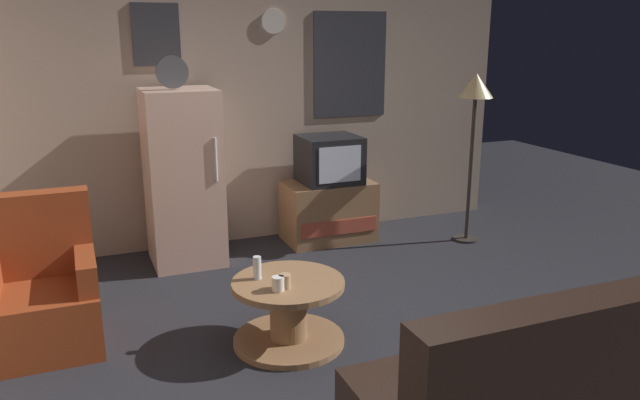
{
  "coord_description": "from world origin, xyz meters",
  "views": [
    {
      "loc": [
        -1.6,
        -3.2,
        1.96
      ],
      "look_at": [
        0.06,
        0.9,
        0.75
      ],
      "focal_mm": 34.82,
      "sensor_mm": 36.0,
      "label": 1
    }
  ],
  "objects_px": {
    "fridge": "(183,177)",
    "wine_glass": "(257,268)",
    "coffee_table": "(289,312)",
    "couch": "(544,399)",
    "tv_stand": "(328,211)",
    "mug_ceramic_tan": "(285,281)",
    "armchair": "(41,294)",
    "standing_lamp": "(475,99)",
    "crt_tv": "(329,159)",
    "mug_ceramic_white": "(278,284)"
  },
  "relations": [
    {
      "from": "armchair",
      "to": "mug_ceramic_tan",
      "type": "bearing_deg",
      "value": -26.47
    },
    {
      "from": "standing_lamp",
      "to": "coffee_table",
      "type": "height_order",
      "value": "standing_lamp"
    },
    {
      "from": "mug_ceramic_tan",
      "to": "tv_stand",
      "type": "bearing_deg",
      "value": 60.22
    },
    {
      "from": "standing_lamp",
      "to": "mug_ceramic_white",
      "type": "xyz_separation_m",
      "value": [
        -2.38,
        -1.42,
        -0.88
      ]
    },
    {
      "from": "standing_lamp",
      "to": "wine_glass",
      "type": "height_order",
      "value": "standing_lamp"
    },
    {
      "from": "fridge",
      "to": "tv_stand",
      "type": "relative_size",
      "value": 2.11
    },
    {
      "from": "coffee_table",
      "to": "wine_glass",
      "type": "xyz_separation_m",
      "value": [
        -0.17,
        0.1,
        0.29
      ]
    },
    {
      "from": "fridge",
      "to": "crt_tv",
      "type": "distance_m",
      "value": 1.38
    },
    {
      "from": "crt_tv",
      "to": "armchair",
      "type": "distance_m",
      "value": 2.82
    },
    {
      "from": "mug_ceramic_white",
      "to": "couch",
      "type": "bearing_deg",
      "value": -58.87
    },
    {
      "from": "crt_tv",
      "to": "mug_ceramic_tan",
      "type": "bearing_deg",
      "value": -120.0
    },
    {
      "from": "coffee_table",
      "to": "couch",
      "type": "distance_m",
      "value": 1.67
    },
    {
      "from": "fridge",
      "to": "couch",
      "type": "height_order",
      "value": "fridge"
    },
    {
      "from": "mug_ceramic_tan",
      "to": "couch",
      "type": "xyz_separation_m",
      "value": [
        0.78,
        -1.4,
        -0.16
      ]
    },
    {
      "from": "couch",
      "to": "coffee_table",
      "type": "bearing_deg",
      "value": 115.77
    },
    {
      "from": "fridge",
      "to": "wine_glass",
      "type": "relative_size",
      "value": 11.8
    },
    {
      "from": "wine_glass",
      "to": "mug_ceramic_tan",
      "type": "bearing_deg",
      "value": -61.27
    },
    {
      "from": "mug_ceramic_tan",
      "to": "armchair",
      "type": "relative_size",
      "value": 0.09
    },
    {
      "from": "standing_lamp",
      "to": "mug_ceramic_white",
      "type": "distance_m",
      "value": 2.91
    },
    {
      "from": "fridge",
      "to": "crt_tv",
      "type": "relative_size",
      "value": 3.28
    },
    {
      "from": "fridge",
      "to": "wine_glass",
      "type": "bearing_deg",
      "value": -84.35
    },
    {
      "from": "couch",
      "to": "crt_tv",
      "type": "bearing_deg",
      "value": 84.45
    },
    {
      "from": "wine_glass",
      "to": "couch",
      "type": "bearing_deg",
      "value": -60.83
    },
    {
      "from": "tv_stand",
      "to": "armchair",
      "type": "distance_m",
      "value": 2.78
    },
    {
      "from": "tv_stand",
      "to": "mug_ceramic_white",
      "type": "bearing_deg",
      "value": -120.63
    },
    {
      "from": "wine_glass",
      "to": "coffee_table",
      "type": "bearing_deg",
      "value": -30.84
    },
    {
      "from": "standing_lamp",
      "to": "tv_stand",
      "type": "bearing_deg",
      "value": 157.48
    },
    {
      "from": "coffee_table",
      "to": "crt_tv",
      "type": "bearing_deg",
      "value": 59.92
    },
    {
      "from": "crt_tv",
      "to": "coffee_table",
      "type": "xyz_separation_m",
      "value": [
        -1.05,
        -1.81,
        -0.58
      ]
    },
    {
      "from": "tv_stand",
      "to": "armchair",
      "type": "xyz_separation_m",
      "value": [
        -2.5,
        -1.22,
        0.05
      ]
    },
    {
      "from": "fridge",
      "to": "wine_glass",
      "type": "distance_m",
      "value": 1.67
    },
    {
      "from": "tv_stand",
      "to": "crt_tv",
      "type": "bearing_deg",
      "value": -5.77
    },
    {
      "from": "wine_glass",
      "to": "armchair",
      "type": "xyz_separation_m",
      "value": [
        -1.29,
        0.49,
        -0.17
      ]
    },
    {
      "from": "mug_ceramic_white",
      "to": "coffee_table",
      "type": "bearing_deg",
      "value": 49.37
    },
    {
      "from": "mug_ceramic_tan",
      "to": "standing_lamp",
      "type": "bearing_deg",
      "value": 31.01
    },
    {
      "from": "mug_ceramic_tan",
      "to": "couch",
      "type": "bearing_deg",
      "value": -60.76
    },
    {
      "from": "crt_tv",
      "to": "mug_ceramic_tan",
      "type": "relative_size",
      "value": 6.0
    },
    {
      "from": "wine_glass",
      "to": "tv_stand",
      "type": "bearing_deg",
      "value": 54.72
    },
    {
      "from": "crt_tv",
      "to": "coffee_table",
      "type": "bearing_deg",
      "value": -120.08
    },
    {
      "from": "coffee_table",
      "to": "armchair",
      "type": "relative_size",
      "value": 0.75
    },
    {
      "from": "tv_stand",
      "to": "fridge",
      "type": "bearing_deg",
      "value": -177.16
    },
    {
      "from": "couch",
      "to": "wine_glass",
      "type": "bearing_deg",
      "value": 119.17
    },
    {
      "from": "standing_lamp",
      "to": "wine_glass",
      "type": "bearing_deg",
      "value": -153.95
    },
    {
      "from": "mug_ceramic_tan",
      "to": "fridge",
      "type": "bearing_deg",
      "value": 98.48
    },
    {
      "from": "fridge",
      "to": "crt_tv",
      "type": "xyz_separation_m",
      "value": [
        1.38,
        0.07,
        0.04
      ]
    },
    {
      "from": "wine_glass",
      "to": "couch",
      "type": "relative_size",
      "value": 0.09
    },
    {
      "from": "coffee_table",
      "to": "armchair",
      "type": "xyz_separation_m",
      "value": [
        -1.46,
        0.59,
        0.12
      ]
    },
    {
      "from": "standing_lamp",
      "to": "couch",
      "type": "distance_m",
      "value": 3.37
    },
    {
      "from": "armchair",
      "to": "standing_lamp",
      "type": "bearing_deg",
      "value": 10.71
    },
    {
      "from": "crt_tv",
      "to": "wine_glass",
      "type": "relative_size",
      "value": 3.6
    }
  ]
}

